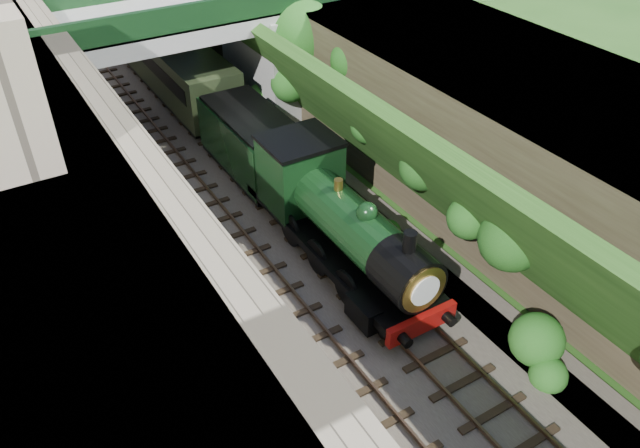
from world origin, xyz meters
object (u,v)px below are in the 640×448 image
at_px(road_bridge, 189,51).
at_px(tree, 302,37).
at_px(locomotive, 340,223).
at_px(tender, 253,146).

distance_m(road_bridge, tree, 5.64).
bearing_deg(locomotive, tender, 90.00).
height_order(tree, locomotive, tree).
bearing_deg(tender, road_bridge, 92.33).
bearing_deg(tree, locomotive, -113.14).
height_order(road_bridge, tree, road_bridge).
relative_size(tree, tender, 1.10).
bearing_deg(road_bridge, locomotive, -88.93).
height_order(tree, tender, tree).
xyz_separation_m(road_bridge, locomotive, (0.26, -13.64, -2.18)).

